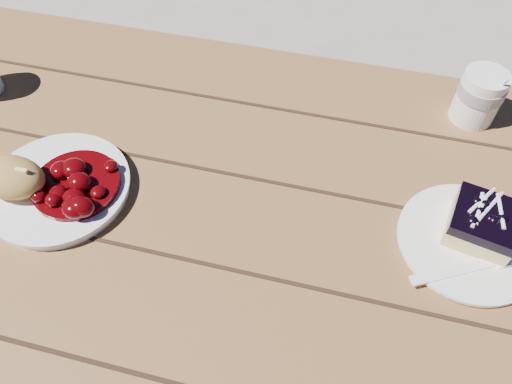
% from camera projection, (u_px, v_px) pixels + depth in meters
% --- Properties ---
extents(ground, '(60.00, 60.00, 0.00)m').
position_uv_depth(ground, '(232.00, 376.00, 1.32)').
color(ground, gray).
rests_on(ground, ground).
extents(picnic_table, '(2.00, 1.55, 0.75)m').
position_uv_depth(picnic_table, '(220.00, 269.00, 0.85)').
color(picnic_table, brown).
rests_on(picnic_table, ground).
extents(main_plate, '(0.21, 0.21, 0.02)m').
position_uv_depth(main_plate, '(59.00, 189.00, 0.75)').
color(main_plate, white).
rests_on(main_plate, picnic_table).
extents(goulash_stew, '(0.13, 0.13, 0.04)m').
position_uv_depth(goulash_stew, '(73.00, 178.00, 0.72)').
color(goulash_stew, '#4F0206').
rests_on(goulash_stew, main_plate).
extents(bread_roll, '(0.11, 0.07, 0.05)m').
position_uv_depth(bread_roll, '(10.00, 177.00, 0.71)').
color(bread_roll, tan).
rests_on(bread_roll, main_plate).
extents(dessert_plate, '(0.19, 0.19, 0.01)m').
position_uv_depth(dessert_plate, '(468.00, 242.00, 0.69)').
color(dessert_plate, white).
rests_on(dessert_plate, picnic_table).
extents(blueberry_cake, '(0.10, 0.10, 0.05)m').
position_uv_depth(blueberry_cake, '(483.00, 223.00, 0.68)').
color(blueberry_cake, '#DDC778').
rests_on(blueberry_cake, dessert_plate).
extents(fork_dessert, '(0.15, 0.10, 0.00)m').
position_uv_depth(fork_dessert, '(455.00, 271.00, 0.66)').
color(fork_dessert, white).
rests_on(fork_dessert, dessert_plate).
extents(coffee_cup, '(0.07, 0.07, 0.09)m').
position_uv_depth(coffee_cup, '(479.00, 97.00, 0.81)').
color(coffee_cup, white).
rests_on(coffee_cup, picnic_table).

